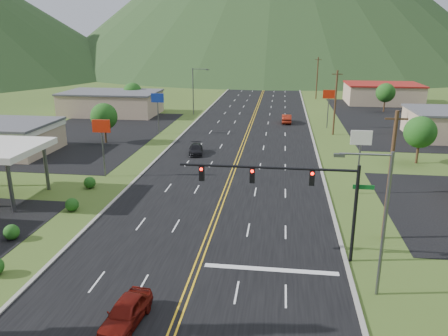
# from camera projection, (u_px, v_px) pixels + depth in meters

# --- Properties ---
(traffic_signal) EXTENTS (13.10, 0.43, 7.00)m
(traffic_signal) POSITION_uv_depth(u_px,v_px,m) (296.00, 187.00, 29.52)
(traffic_signal) COLOR black
(traffic_signal) RESTS_ON ground
(streetlight_east) EXTENTS (3.28, 0.25, 9.00)m
(streetlight_east) POSITION_uv_depth(u_px,v_px,m) (380.00, 216.00, 25.19)
(streetlight_east) COLOR #59595E
(streetlight_east) RESTS_ON ground
(streetlight_west) EXTENTS (3.28, 0.25, 9.00)m
(streetlight_west) POSITION_uv_depth(u_px,v_px,m) (195.00, 88.00, 84.93)
(streetlight_west) COLOR #59595E
(streetlight_west) RESTS_ON ground
(building_west_far) EXTENTS (18.40, 11.40, 4.50)m
(building_west_far) POSITION_uv_depth(u_px,v_px,m) (112.00, 103.00, 85.95)
(building_west_far) COLOR tan
(building_west_far) RESTS_ON ground
(building_east_far) EXTENTS (16.40, 12.40, 4.50)m
(building_east_far) POSITION_uv_depth(u_px,v_px,m) (382.00, 93.00, 99.73)
(building_east_far) COLOR tan
(building_east_far) RESTS_ON ground
(pole_sign_west_a) EXTENTS (2.00, 0.18, 6.40)m
(pole_sign_west_a) POSITION_uv_depth(u_px,v_px,m) (102.00, 132.00, 47.35)
(pole_sign_west_a) COLOR #59595E
(pole_sign_west_a) RESTS_ON ground
(pole_sign_west_b) EXTENTS (2.00, 0.18, 6.40)m
(pole_sign_west_b) POSITION_uv_depth(u_px,v_px,m) (158.00, 102.00, 68.20)
(pole_sign_west_b) COLOR #59595E
(pole_sign_west_b) RESTS_ON ground
(pole_sign_east_a) EXTENTS (2.00, 0.18, 6.40)m
(pole_sign_east_a) POSITION_uv_depth(u_px,v_px,m) (361.00, 144.00, 42.05)
(pole_sign_east_a) COLOR #59595E
(pole_sign_east_a) RESTS_ON ground
(pole_sign_east_b) EXTENTS (2.00, 0.18, 6.40)m
(pole_sign_east_b) POSITION_uv_depth(u_px,v_px,m) (329.00, 98.00, 72.37)
(pole_sign_east_b) COLOR #59595E
(pole_sign_east_b) RESTS_ON ground
(tree_west_a) EXTENTS (3.84, 3.84, 5.82)m
(tree_west_a) POSITION_uv_depth(u_px,v_px,m) (104.00, 117.00, 62.67)
(tree_west_a) COLOR #382314
(tree_west_a) RESTS_ON ground
(tree_west_b) EXTENTS (3.84, 3.84, 5.82)m
(tree_west_b) POSITION_uv_depth(u_px,v_px,m) (133.00, 92.00, 88.88)
(tree_west_b) COLOR #382314
(tree_west_b) RESTS_ON ground
(tree_east_a) EXTENTS (3.84, 3.84, 5.82)m
(tree_east_a) POSITION_uv_depth(u_px,v_px,m) (420.00, 132.00, 52.63)
(tree_east_a) COLOR #382314
(tree_east_a) RESTS_ON ground
(tree_east_b) EXTENTS (3.84, 3.84, 5.82)m
(tree_east_b) POSITION_uv_depth(u_px,v_px,m) (386.00, 93.00, 88.13)
(tree_east_b) COLOR #382314
(tree_east_b) RESTS_ON ground
(utility_pole_a) EXTENTS (1.60, 0.28, 10.00)m
(utility_pole_a) POSITION_uv_depth(u_px,v_px,m) (390.00, 176.00, 32.49)
(utility_pole_a) COLOR #382314
(utility_pole_a) RESTS_ON ground
(utility_pole_b) EXTENTS (1.60, 0.28, 10.00)m
(utility_pole_b) POSITION_uv_depth(u_px,v_px,m) (335.00, 102.00, 67.55)
(utility_pole_b) COLOR #382314
(utility_pole_b) RESTS_ON ground
(utility_pole_c) EXTENTS (1.60, 0.28, 10.00)m
(utility_pole_c) POSITION_uv_depth(u_px,v_px,m) (317.00, 78.00, 105.45)
(utility_pole_c) COLOR #382314
(utility_pole_c) RESTS_ON ground
(utility_pole_d) EXTENTS (1.60, 0.28, 10.00)m
(utility_pole_d) POSITION_uv_depth(u_px,v_px,m) (309.00, 66.00, 143.36)
(utility_pole_d) COLOR #382314
(utility_pole_d) RESTS_ON ground
(car_red_near) EXTENTS (2.15, 4.39, 1.44)m
(car_red_near) POSITION_uv_depth(u_px,v_px,m) (126.00, 313.00, 23.68)
(car_red_near) COLOR #66110B
(car_red_near) RESTS_ON ground
(car_dark_mid) EXTENTS (2.40, 4.50, 1.24)m
(car_dark_mid) POSITION_uv_depth(u_px,v_px,m) (196.00, 150.00, 57.60)
(car_dark_mid) COLOR black
(car_dark_mid) RESTS_ON ground
(car_red_far) EXTENTS (1.66, 4.71, 1.55)m
(car_red_far) POSITION_uv_depth(u_px,v_px,m) (287.00, 119.00, 77.75)
(car_red_far) COLOR maroon
(car_red_far) RESTS_ON ground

